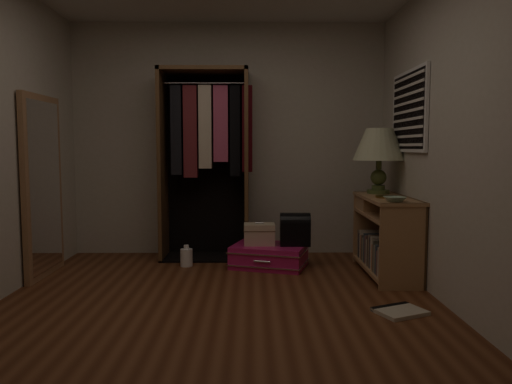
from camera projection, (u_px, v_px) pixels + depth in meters
ground at (218, 308)px, 3.77m from camera, size 4.00×4.00×0.00m
room_walls at (227, 109)px, 3.68m from camera, size 3.52×4.02×2.60m
console_bookshelf at (384, 234)px, 4.79m from camera, size 0.42×1.12×0.75m
open_wardrobe at (207, 148)px, 5.43m from camera, size 0.99×0.50×2.05m
floor_mirror at (43, 186)px, 4.68m from camera, size 0.06×0.80×1.70m
pink_suitcase at (269, 256)px, 5.08m from camera, size 0.86×0.72×0.23m
train_case at (259, 234)px, 5.08m from camera, size 0.32×0.22×0.23m
black_bag at (295, 229)px, 5.05m from camera, size 0.31×0.21×0.33m
table_lamp at (379, 146)px, 5.00m from camera, size 0.66×0.66×0.65m
brass_tray at (389, 197)px, 4.63m from camera, size 0.26×0.26×0.01m
ceramic_bowl at (395, 199)px, 4.28m from camera, size 0.21×0.21×0.04m
white_jug at (186, 257)px, 5.11m from camera, size 0.16×0.16×0.22m
floor_book at (398, 311)px, 3.68m from camera, size 0.42×0.39×0.03m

